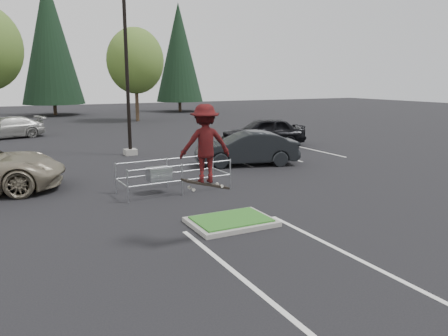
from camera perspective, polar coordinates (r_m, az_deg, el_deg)
name	(u,v)px	position (r m, az deg, el deg)	size (l,w,h in m)	color
ground	(231,224)	(11.86, 0.94, -7.31)	(120.00, 120.00, 0.00)	black
grass_median	(231,221)	(11.83, 0.94, -6.96)	(2.20, 1.60, 0.16)	gray
stall_lines	(124,183)	(16.85, -12.88, -1.88)	(22.62, 17.60, 0.01)	silver
light_pole	(127,64)	(22.66, -12.61, 13.12)	(0.70, 0.60, 10.12)	gray
decid_c	(135,63)	(41.33, -11.52, 13.30)	(5.12, 5.12, 8.38)	#38281C
conif_b	(50,40)	(50.84, -21.81, 15.29)	(6.38, 6.38, 14.50)	#38281C
conif_c	(179,53)	(53.12, -5.91, 14.75)	(5.50, 5.50, 12.50)	#38281C
cart_corral	(163,174)	(15.01, -8.02, -0.72)	(3.84, 1.53, 1.07)	#989BA1
skateboarder	(205,144)	(9.90, -2.45, 3.12)	(1.27, 0.89, 2.01)	black
car_r_charc	(246,148)	(19.77, 2.96, 2.58)	(1.60, 4.59, 1.51)	black
car_r_black	(264,132)	(25.49, 5.20, 4.73)	(1.95, 4.85, 1.65)	black
car_far_silver	(7,128)	(32.06, -26.51, 4.73)	(1.95, 4.79, 1.39)	#B2B1AC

